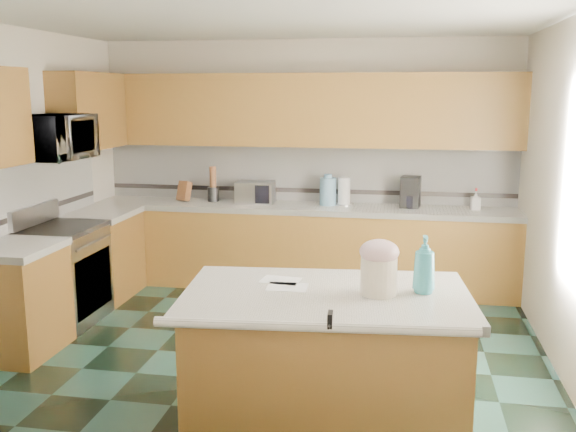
% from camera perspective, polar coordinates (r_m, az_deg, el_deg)
% --- Properties ---
extents(floor, '(4.60, 4.60, 0.00)m').
position_cam_1_polar(floor, '(5.36, -2.30, -12.50)').
color(floor, black).
rests_on(floor, ground).
extents(ceiling, '(4.60, 4.60, 0.00)m').
position_cam_1_polar(ceiling, '(4.95, -2.55, 17.54)').
color(ceiling, white).
rests_on(ceiling, ground).
extents(wall_back, '(4.60, 0.04, 2.70)m').
position_cam_1_polar(wall_back, '(7.24, 1.60, 4.76)').
color(wall_back, beige).
rests_on(wall_back, ground).
extents(wall_front, '(4.60, 0.04, 2.70)m').
position_cam_1_polar(wall_front, '(2.81, -12.83, -5.51)').
color(wall_front, beige).
rests_on(wall_front, ground).
extents(back_base_cab, '(4.60, 0.60, 0.86)m').
position_cam_1_polar(back_base_cab, '(7.09, 1.17, -2.93)').
color(back_base_cab, '#422A10').
rests_on(back_base_cab, ground).
extents(back_countertop, '(4.60, 0.64, 0.06)m').
position_cam_1_polar(back_countertop, '(6.99, 1.19, 0.73)').
color(back_countertop, silver).
rests_on(back_countertop, back_base_cab).
extents(back_upper_cab, '(4.60, 0.33, 0.78)m').
position_cam_1_polar(back_upper_cab, '(7.02, 1.40, 9.39)').
color(back_upper_cab, '#422A10').
rests_on(back_upper_cab, wall_back).
extents(back_backsplash, '(4.60, 0.02, 0.63)m').
position_cam_1_polar(back_backsplash, '(7.22, 1.56, 3.82)').
color(back_backsplash, silver).
rests_on(back_backsplash, back_countertop).
extents(back_accent_band, '(4.60, 0.01, 0.05)m').
position_cam_1_polar(back_accent_band, '(7.24, 1.55, 2.29)').
color(back_accent_band, black).
rests_on(back_accent_band, back_countertop).
extents(left_base_cab_rear, '(0.60, 0.82, 0.86)m').
position_cam_1_polar(left_base_cab_rear, '(7.03, -16.13, -3.49)').
color(left_base_cab_rear, '#422A10').
rests_on(left_base_cab_rear, ground).
extents(left_counter_rear, '(0.64, 0.82, 0.06)m').
position_cam_1_polar(left_counter_rear, '(6.93, -16.33, 0.19)').
color(left_counter_rear, silver).
rests_on(left_counter_rear, left_base_cab_rear).
extents(left_base_cab_front, '(0.60, 0.72, 0.86)m').
position_cam_1_polar(left_base_cab_front, '(5.76, -22.88, -7.14)').
color(left_base_cab_front, '#422A10').
rests_on(left_base_cab_front, ground).
extents(left_counter_front, '(0.64, 0.72, 0.06)m').
position_cam_1_polar(left_counter_front, '(5.64, -23.23, -2.68)').
color(left_counter_front, silver).
rests_on(left_counter_front, left_base_cab_front).
extents(left_backsplash, '(0.02, 2.30, 0.63)m').
position_cam_1_polar(left_backsplash, '(6.38, -21.76, 2.09)').
color(left_backsplash, silver).
rests_on(left_backsplash, wall_left).
extents(left_accent_band, '(0.01, 2.30, 0.05)m').
position_cam_1_polar(left_accent_band, '(6.41, -21.59, 0.37)').
color(left_accent_band, black).
rests_on(left_accent_band, wall_left).
extents(left_upper_cab_rear, '(0.33, 1.09, 0.78)m').
position_cam_1_polar(left_upper_cab_rear, '(7.00, -17.31, 8.90)').
color(left_upper_cab_rear, '#422A10').
rests_on(left_upper_cab_rear, wall_left).
extents(range_body, '(0.60, 0.76, 0.88)m').
position_cam_1_polar(range_body, '(6.35, -19.28, -5.12)').
color(range_body, '#B7B7BC').
rests_on(range_body, ground).
extents(range_oven_door, '(0.02, 0.68, 0.55)m').
position_cam_1_polar(range_oven_door, '(6.23, -16.92, -5.67)').
color(range_oven_door, black).
rests_on(range_oven_door, range_body).
extents(range_cooktop, '(0.62, 0.78, 0.04)m').
position_cam_1_polar(range_cooktop, '(6.25, -19.54, -1.06)').
color(range_cooktop, black).
rests_on(range_cooktop, range_body).
extents(range_handle, '(0.02, 0.66, 0.02)m').
position_cam_1_polar(range_handle, '(6.12, -16.86, -2.28)').
color(range_handle, '#B7B7BC').
rests_on(range_handle, range_body).
extents(range_backguard, '(0.06, 0.76, 0.18)m').
position_cam_1_polar(range_backguard, '(6.36, -21.65, 0.10)').
color(range_backguard, '#B7B7BC').
rests_on(range_backguard, range_body).
extents(microwave, '(0.50, 0.73, 0.41)m').
position_cam_1_polar(microwave, '(6.14, -20.04, 6.57)').
color(microwave, '#B7B7BC').
rests_on(microwave, wall_left).
extents(island_base, '(1.74, 1.10, 0.86)m').
position_cam_1_polar(island_base, '(4.17, 3.34, -13.19)').
color(island_base, '#422A10').
rests_on(island_base, ground).
extents(island_top, '(1.85, 1.21, 0.06)m').
position_cam_1_polar(island_top, '(4.00, 3.42, -7.16)').
color(island_top, silver).
rests_on(island_top, island_base).
extents(island_bullnose, '(1.76, 0.22, 0.06)m').
position_cam_1_polar(island_bullnose, '(3.51, 2.38, -9.80)').
color(island_bullnose, silver).
rests_on(island_bullnose, island_base).
extents(treat_jar, '(0.27, 0.27, 0.23)m').
position_cam_1_polar(treat_jar, '(3.95, 8.06, -5.30)').
color(treat_jar, '#F6E7CB').
rests_on(treat_jar, island_top).
extents(treat_jar_lid, '(0.24, 0.24, 0.15)m').
position_cam_1_polar(treat_jar_lid, '(3.91, 8.12, -3.16)').
color(treat_jar_lid, beige).
rests_on(treat_jar_lid, treat_jar).
extents(treat_jar_knob, '(0.08, 0.03, 0.03)m').
position_cam_1_polar(treat_jar_knob, '(3.90, 8.14, -2.44)').
color(treat_jar_knob, tan).
rests_on(treat_jar_knob, treat_jar_lid).
extents(treat_jar_knob_end_l, '(0.04, 0.04, 0.04)m').
position_cam_1_polar(treat_jar_knob_end_l, '(3.90, 7.56, -2.42)').
color(treat_jar_knob_end_l, tan).
rests_on(treat_jar_knob_end_l, treat_jar_lid).
extents(treat_jar_knob_end_r, '(0.04, 0.04, 0.04)m').
position_cam_1_polar(treat_jar_knob_end_r, '(3.89, 8.73, -2.47)').
color(treat_jar_knob_end_r, tan).
rests_on(treat_jar_knob_end_r, treat_jar_lid).
extents(soap_bottle_island, '(0.15, 0.15, 0.36)m').
position_cam_1_polar(soap_bottle_island, '(4.01, 12.03, -4.23)').
color(soap_bottle_island, teal).
rests_on(soap_bottle_island, island_top).
extents(paper_sheet_a, '(0.26, 0.20, 0.00)m').
position_cam_1_polar(paper_sheet_a, '(4.08, -0.06, -6.32)').
color(paper_sheet_a, white).
rests_on(paper_sheet_a, island_top).
extents(paper_sheet_b, '(0.27, 0.22, 0.00)m').
position_cam_1_polar(paper_sheet_b, '(4.22, -0.68, -5.73)').
color(paper_sheet_b, white).
rests_on(paper_sheet_b, island_top).
extents(clamp_body, '(0.03, 0.09, 0.08)m').
position_cam_1_polar(clamp_body, '(3.50, 3.77, -9.15)').
color(clamp_body, black).
rests_on(clamp_body, island_top).
extents(clamp_handle, '(0.01, 0.06, 0.01)m').
position_cam_1_polar(clamp_handle, '(3.46, 3.67, -9.76)').
color(clamp_handle, black).
rests_on(clamp_handle, island_top).
extents(knife_block, '(0.16, 0.19, 0.24)m').
position_cam_1_polar(knife_block, '(7.35, -9.21, 2.20)').
color(knife_block, '#472814').
rests_on(knife_block, back_countertop).
extents(utensil_crock, '(0.13, 0.13, 0.16)m').
position_cam_1_polar(utensil_crock, '(7.28, -6.66, 1.94)').
color(utensil_crock, black).
rests_on(utensil_crock, back_countertop).
extents(utensil_bundle, '(0.07, 0.07, 0.23)m').
position_cam_1_polar(utensil_bundle, '(7.25, -6.70, 3.47)').
color(utensil_bundle, '#472814').
rests_on(utensil_bundle, utensil_crock).
extents(toaster_oven, '(0.42, 0.30, 0.24)m').
position_cam_1_polar(toaster_oven, '(7.11, -2.92, 2.12)').
color(toaster_oven, '#B7B7BC').
rests_on(toaster_oven, back_countertop).
extents(toaster_oven_door, '(0.37, 0.01, 0.20)m').
position_cam_1_polar(toaster_oven_door, '(6.99, -3.17, 1.95)').
color(toaster_oven_door, black).
rests_on(toaster_oven_door, toaster_oven).
extents(paper_towel, '(0.13, 0.13, 0.30)m').
position_cam_1_polar(paper_towel, '(7.00, 5.00, 2.20)').
color(paper_towel, white).
rests_on(paper_towel, back_countertop).
extents(paper_towel_base, '(0.20, 0.20, 0.01)m').
position_cam_1_polar(paper_towel_base, '(7.03, 4.98, 1.05)').
color(paper_towel_base, '#B7B7BC').
rests_on(paper_towel_base, back_countertop).
extents(water_jug, '(0.18, 0.18, 0.30)m').
position_cam_1_polar(water_jug, '(6.98, 3.57, 2.18)').
color(water_jug, '#6695B6').
rests_on(water_jug, back_countertop).
extents(water_jug_neck, '(0.08, 0.08, 0.04)m').
position_cam_1_polar(water_jug_neck, '(6.96, 3.58, 3.56)').
color(water_jug_neck, '#6695B6').
rests_on(water_jug_neck, water_jug).
extents(coffee_maker, '(0.22, 0.24, 0.33)m').
position_cam_1_polar(coffee_maker, '(6.95, 10.84, 2.12)').
color(coffee_maker, black).
rests_on(coffee_maker, back_countertop).
extents(coffee_carafe, '(0.14, 0.14, 0.14)m').
position_cam_1_polar(coffee_carafe, '(6.92, 10.81, 1.26)').
color(coffee_carafe, black).
rests_on(coffee_carafe, back_countertop).
extents(soap_bottle_back, '(0.10, 0.10, 0.20)m').
position_cam_1_polar(soap_bottle_back, '(6.98, 16.34, 1.34)').
color(soap_bottle_back, white).
rests_on(soap_bottle_back, back_countertop).
extents(soap_back_cap, '(0.02, 0.02, 0.03)m').
position_cam_1_polar(soap_back_cap, '(6.96, 16.39, 2.27)').
color(soap_back_cap, red).
rests_on(soap_back_cap, soap_bottle_back).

